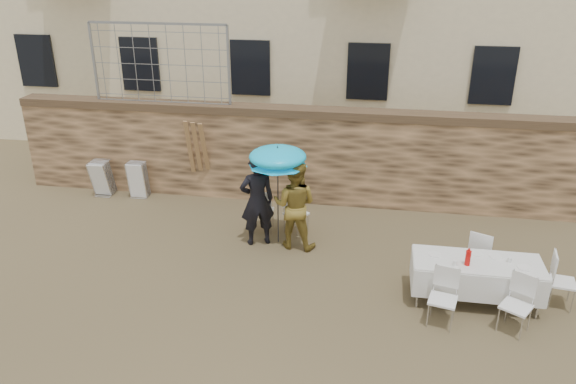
% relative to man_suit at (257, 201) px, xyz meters
% --- Properties ---
extents(ground, '(80.00, 80.00, 0.00)m').
position_rel_man_suit_xyz_m(ground, '(0.30, -2.72, -0.94)').
color(ground, brown).
rests_on(ground, ground).
extents(stone_wall, '(13.00, 0.50, 2.20)m').
position_rel_man_suit_xyz_m(stone_wall, '(0.30, 2.28, 0.16)').
color(stone_wall, olive).
rests_on(stone_wall, ground).
extents(chain_link_fence, '(3.20, 0.06, 1.80)m').
position_rel_man_suit_xyz_m(chain_link_fence, '(-2.70, 2.28, 2.16)').
color(chain_link_fence, gray).
rests_on(chain_link_fence, stone_wall).
extents(man_suit, '(0.81, 0.70, 1.89)m').
position_rel_man_suit_xyz_m(man_suit, '(0.00, 0.00, 0.00)').
color(man_suit, black).
rests_on(man_suit, ground).
extents(woman_dress, '(0.95, 0.78, 1.81)m').
position_rel_man_suit_xyz_m(woman_dress, '(0.75, 0.00, -0.04)').
color(woman_dress, '#B59437').
rests_on(woman_dress, ground).
extents(umbrella, '(1.16, 1.16, 1.90)m').
position_rel_man_suit_xyz_m(umbrella, '(0.40, 0.10, 0.85)').
color(umbrella, '#3F3F44').
rests_on(umbrella, ground).
extents(couple_chair_left, '(0.51, 0.51, 0.96)m').
position_rel_man_suit_xyz_m(couple_chair_left, '(0.00, 0.55, -0.46)').
color(couple_chair_left, white).
rests_on(couple_chair_left, ground).
extents(couple_chair_right, '(0.67, 0.67, 0.96)m').
position_rel_man_suit_xyz_m(couple_chair_right, '(0.70, 0.55, -0.46)').
color(couple_chair_right, white).
rests_on(couple_chair_right, ground).
extents(banquet_table, '(2.10, 0.85, 0.78)m').
position_rel_man_suit_xyz_m(banquet_table, '(4.04, -1.41, -0.21)').
color(banquet_table, silver).
rests_on(banquet_table, ground).
extents(soda_bottle, '(0.09, 0.09, 0.26)m').
position_rel_man_suit_xyz_m(soda_bottle, '(3.84, -1.56, -0.04)').
color(soda_bottle, red).
rests_on(soda_bottle, banquet_table).
extents(table_chair_front_left, '(0.58, 0.58, 0.96)m').
position_rel_man_suit_xyz_m(table_chair_front_left, '(3.44, -2.16, -0.46)').
color(table_chair_front_left, white).
rests_on(table_chair_front_left, ground).
extents(table_chair_front_right, '(0.66, 0.66, 0.96)m').
position_rel_man_suit_xyz_m(table_chair_front_right, '(4.54, -2.16, -0.46)').
color(table_chair_front_right, white).
rests_on(table_chair_front_right, ground).
extents(table_chair_back, '(0.63, 0.63, 0.96)m').
position_rel_man_suit_xyz_m(table_chair_back, '(4.24, -0.61, -0.46)').
color(table_chair_back, white).
rests_on(table_chair_back, ground).
extents(table_chair_side, '(0.54, 0.54, 0.96)m').
position_rel_man_suit_xyz_m(table_chair_side, '(5.44, -1.31, -0.46)').
color(table_chair_side, white).
rests_on(table_chair_side, ground).
extents(chair_stack_left, '(0.46, 0.47, 0.92)m').
position_rel_man_suit_xyz_m(chair_stack_left, '(-4.20, 1.89, -0.48)').
color(chair_stack_left, white).
rests_on(chair_stack_left, ground).
extents(chair_stack_right, '(0.46, 0.40, 0.92)m').
position_rel_man_suit_xyz_m(chair_stack_right, '(-3.30, 1.89, -0.48)').
color(chair_stack_right, white).
rests_on(chair_stack_right, ground).
extents(wood_planks, '(0.70, 0.20, 2.00)m').
position_rel_man_suit_xyz_m(wood_planks, '(-1.70, 1.96, 0.06)').
color(wood_planks, '#A37749').
rests_on(wood_planks, ground).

